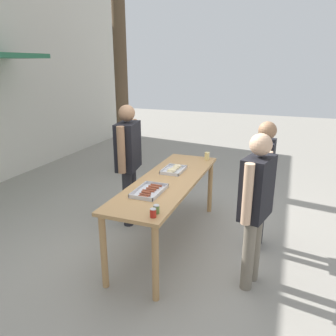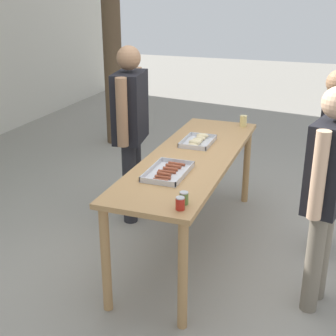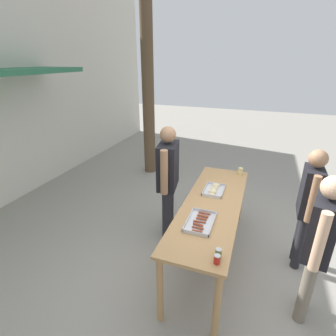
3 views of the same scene
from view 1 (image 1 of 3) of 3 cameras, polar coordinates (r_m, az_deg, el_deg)
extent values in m
plane|color=gray|center=(4.50, 0.00, -12.60)|extent=(24.00, 24.00, 0.00)
cube|color=tan|center=(4.13, 0.00, -2.25)|extent=(2.34, 0.71, 0.04)
cylinder|color=tan|center=(3.31, -2.20, -16.28)|extent=(0.07, 0.07, 0.84)
cylinder|color=tan|center=(5.20, 7.35, -3.26)|extent=(0.07, 0.07, 0.84)
cylinder|color=tan|center=(3.55, -11.13, -14.13)|extent=(0.07, 0.07, 0.84)
cylinder|color=tan|center=(5.35, 1.31, -2.50)|extent=(0.07, 0.07, 0.84)
cube|color=silver|center=(3.72, -3.28, -4.20)|extent=(0.47, 0.29, 0.01)
cube|color=silver|center=(3.66, -1.25, -4.19)|extent=(0.47, 0.01, 0.03)
cube|color=silver|center=(3.77, -5.26, -3.60)|extent=(0.47, 0.01, 0.03)
cube|color=silver|center=(3.52, -4.81, -5.19)|extent=(0.01, 0.29, 0.03)
cube|color=silver|center=(3.91, -1.91, -2.73)|extent=(0.01, 0.29, 0.03)
cylinder|color=brown|center=(3.56, -4.35, -5.00)|extent=(0.04, 0.12, 0.03)
cylinder|color=brown|center=(3.61, -4.03, -4.65)|extent=(0.03, 0.13, 0.02)
cylinder|color=brown|center=(3.66, -3.82, -4.27)|extent=(0.04, 0.12, 0.03)
cylinder|color=brown|center=(3.72, -3.41, -3.98)|extent=(0.03, 0.14, 0.02)
cylinder|color=brown|center=(3.76, -2.92, -3.64)|extent=(0.03, 0.12, 0.03)
cylinder|color=brown|center=(3.81, -2.51, -3.32)|extent=(0.03, 0.13, 0.03)
cylinder|color=brown|center=(3.87, -2.06, -3.03)|extent=(0.03, 0.14, 0.02)
cube|color=silver|center=(4.43, 0.99, -0.52)|extent=(0.39, 0.27, 0.01)
cube|color=silver|center=(4.38, 2.58, -0.44)|extent=(0.39, 0.01, 0.03)
cube|color=silver|center=(4.46, -0.56, -0.07)|extent=(0.39, 0.01, 0.03)
cube|color=silver|center=(4.25, 0.12, -1.00)|extent=(0.01, 0.27, 0.03)
cube|color=silver|center=(4.59, 1.80, 0.43)|extent=(0.01, 0.27, 0.03)
ellipsoid|color=beige|center=(4.29, 0.28, -0.81)|extent=(0.06, 0.11, 0.04)
ellipsoid|color=beige|center=(4.34, 0.52, -0.45)|extent=(0.07, 0.11, 0.06)
ellipsoid|color=beige|center=(4.40, 0.80, -0.33)|extent=(0.07, 0.11, 0.04)
ellipsoid|color=beige|center=(4.45, 1.03, -0.12)|extent=(0.06, 0.11, 0.04)
ellipsoid|color=beige|center=(4.50, 1.41, 0.08)|extent=(0.06, 0.11, 0.04)
ellipsoid|color=beige|center=(4.55, 1.63, 0.36)|extent=(0.08, 0.13, 0.05)
cylinder|color=#B22319|center=(3.13, -2.62, -7.87)|extent=(0.06, 0.06, 0.08)
cylinder|color=#B2B2B7|center=(3.11, -2.63, -7.15)|extent=(0.06, 0.06, 0.01)
cylinder|color=#567A38|center=(3.21, -2.05, -7.24)|extent=(0.06, 0.06, 0.08)
cylinder|color=#B2B2B7|center=(3.19, -2.06, -6.52)|extent=(0.06, 0.06, 0.01)
cylinder|color=#DBC67A|center=(4.98, 6.81, 2.10)|extent=(0.07, 0.07, 0.12)
cylinder|color=#232328|center=(4.77, -7.04, -5.28)|extent=(0.14, 0.14, 0.84)
cylinder|color=#232328|center=(4.95, -6.29, -4.36)|extent=(0.14, 0.14, 0.84)
cube|color=black|center=(4.62, -6.98, 3.80)|extent=(0.50, 0.33, 0.66)
sphere|color=#936B4C|center=(4.53, -7.20, 9.47)|extent=(0.23, 0.23, 0.23)
cylinder|color=#936B4C|center=(4.36, -8.15, 3.11)|extent=(0.10, 0.10, 0.63)
cylinder|color=#936B4C|center=(4.88, -5.96, 4.79)|extent=(0.10, 0.10, 0.63)
cylinder|color=#756B5B|center=(3.73, 14.85, -13.14)|extent=(0.12, 0.12, 0.79)
cylinder|color=#756B5B|center=(3.58, 13.78, -14.49)|extent=(0.12, 0.12, 0.79)
cube|color=black|center=(3.34, 15.25, -3.35)|extent=(0.46, 0.32, 0.63)
sphere|color=#DBAD89|center=(3.21, 15.88, 3.95)|extent=(0.21, 0.21, 0.21)
cylinder|color=#DBAD89|center=(3.56, 16.66, -1.87)|extent=(0.09, 0.09, 0.60)
cylinder|color=#DBAD89|center=(3.11, 13.69, -4.50)|extent=(0.09, 0.09, 0.60)
cylinder|color=#232328|center=(4.45, 15.75, -7.99)|extent=(0.11, 0.11, 0.78)
cylinder|color=#232328|center=(4.29, 15.45, -8.91)|extent=(0.11, 0.11, 0.78)
cube|color=black|center=(4.12, 16.41, 0.38)|extent=(0.38, 0.22, 0.62)
sphere|color=#936B4C|center=(4.01, 16.95, 6.28)|extent=(0.21, 0.21, 0.21)
cylinder|color=#936B4C|center=(4.33, 16.79, 1.41)|extent=(0.08, 0.08, 0.59)
cylinder|color=#936B4C|center=(3.89, 16.03, -0.34)|extent=(0.08, 0.08, 0.59)
cylinder|color=brown|center=(7.13, -8.66, 25.55)|extent=(0.27, 0.27, 6.52)
camera|label=2|loc=(0.27, -73.52, -3.40)|focal=50.00mm
camera|label=3|loc=(1.19, -36.35, 30.18)|focal=28.00mm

